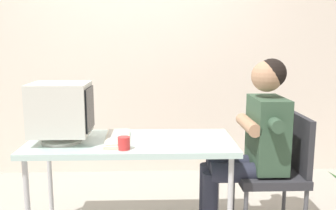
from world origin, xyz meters
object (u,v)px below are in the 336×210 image
at_px(desk, 131,147).
at_px(keyboard, 118,138).
at_px(crt_monitor, 61,110).
at_px(desk_mug, 124,143).
at_px(person_seated, 253,138).
at_px(office_chair, 278,167).

relative_size(desk, keyboard, 2.95).
bearing_deg(crt_monitor, keyboard, 4.42).
bearing_deg(desk_mug, person_seated, 15.17).
bearing_deg(desk_mug, keyboard, 106.42).
bearing_deg(keyboard, desk, 1.27).
height_order(person_seated, desk_mug, person_seated).
relative_size(keyboard, person_seated, 0.38).
relative_size(desk, desk_mug, 16.10).
height_order(crt_monitor, desk_mug, crt_monitor).
distance_m(crt_monitor, office_chair, 1.59).
relative_size(office_chair, person_seated, 0.69).
relative_size(keyboard, desk_mug, 5.46).
xyz_separation_m(crt_monitor, keyboard, (0.37, 0.03, -0.21)).
bearing_deg(office_chair, desk, -178.41).
height_order(keyboard, person_seated, person_seated).
height_order(desk, crt_monitor, crt_monitor).
bearing_deg(desk, office_chair, 1.59).
xyz_separation_m(desk, desk_mug, (-0.03, -0.21, 0.09)).
distance_m(office_chair, person_seated, 0.29).
xyz_separation_m(person_seated, desk_mug, (-0.90, -0.24, 0.04)).
height_order(crt_monitor, office_chair, crt_monitor).
relative_size(keyboard, office_chair, 0.55).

